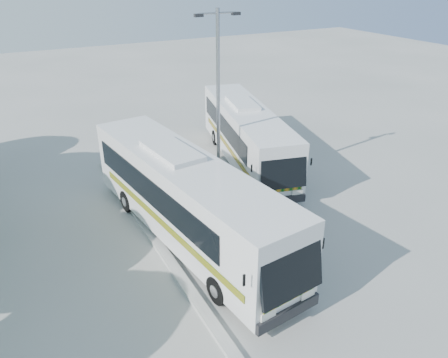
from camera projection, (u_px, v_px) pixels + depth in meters
ground at (222, 244)px, 17.54m from camera, size 100.00×100.00×0.00m
kerb_divider at (150, 233)px, 18.13m from camera, size 0.40×16.00×0.15m
coach_main at (186, 198)px, 17.14m from camera, size 3.95×12.47×3.40m
coach_adjacent at (247, 134)px, 24.00m from camera, size 4.79×11.43×3.11m
lamppost at (218, 98)px, 19.59m from camera, size 2.08×0.27×8.51m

